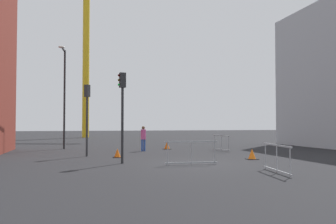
% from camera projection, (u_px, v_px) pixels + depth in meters
% --- Properties ---
extents(ground, '(160.00, 160.00, 0.00)m').
position_uv_depth(ground, '(192.00, 164.00, 16.35)').
color(ground, black).
extents(construction_crane, '(18.77, 6.19, 21.97)m').
position_uv_depth(construction_crane, '(90.00, 29.00, 48.04)').
color(construction_crane, gold).
rests_on(construction_crane, ground).
extents(streetlamp_tall, '(0.44, 1.85, 7.34)m').
position_uv_depth(streetlamp_tall, '(64.00, 90.00, 25.86)').
color(streetlamp_tall, '#232326').
rests_on(streetlamp_tall, ground).
extents(traffic_light_island, '(0.36, 0.38, 4.09)m').
position_uv_depth(traffic_light_island, '(87.00, 108.00, 20.07)').
color(traffic_light_island, '#2D2D30').
rests_on(traffic_light_island, ground).
extents(traffic_light_median, '(0.38, 0.28, 4.27)m').
position_uv_depth(traffic_light_median, '(122.00, 103.00, 16.53)').
color(traffic_light_median, '#232326').
rests_on(traffic_light_median, ground).
extents(pedestrian_walking, '(0.34, 0.34, 1.70)m').
position_uv_depth(pedestrian_walking, '(143.00, 137.00, 23.84)').
color(pedestrian_walking, '#33519E').
rests_on(pedestrian_walking, ground).
extents(safety_barrier_right_run, '(0.26, 2.38, 1.08)m').
position_uv_depth(safety_barrier_right_run, '(221.00, 143.00, 23.97)').
color(safety_barrier_right_run, gray).
rests_on(safety_barrier_right_run, ground).
extents(safety_barrier_mid_span, '(0.41, 2.48, 1.08)m').
position_uv_depth(safety_barrier_mid_span, '(277.00, 158.00, 13.20)').
color(safety_barrier_mid_span, '#9EA0A5').
rests_on(safety_barrier_mid_span, ground).
extents(safety_barrier_left_run, '(2.43, 0.15, 1.08)m').
position_uv_depth(safety_barrier_left_run, '(191.00, 152.00, 15.87)').
color(safety_barrier_left_run, gray).
rests_on(safety_barrier_left_run, ground).
extents(traffic_cone_orange, '(0.54, 0.54, 0.55)m').
position_uv_depth(traffic_cone_orange, '(252.00, 154.00, 18.34)').
color(traffic_cone_orange, black).
rests_on(traffic_cone_orange, ground).
extents(traffic_cone_striped, '(0.49, 0.49, 0.50)m').
position_uv_depth(traffic_cone_striped, '(117.00, 153.00, 19.33)').
color(traffic_cone_striped, black).
rests_on(traffic_cone_striped, ground).
extents(traffic_cone_on_verge, '(0.55, 0.55, 0.56)m').
position_uv_depth(traffic_cone_on_verge, '(167.00, 146.00, 25.69)').
color(traffic_cone_on_verge, black).
rests_on(traffic_cone_on_verge, ground).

